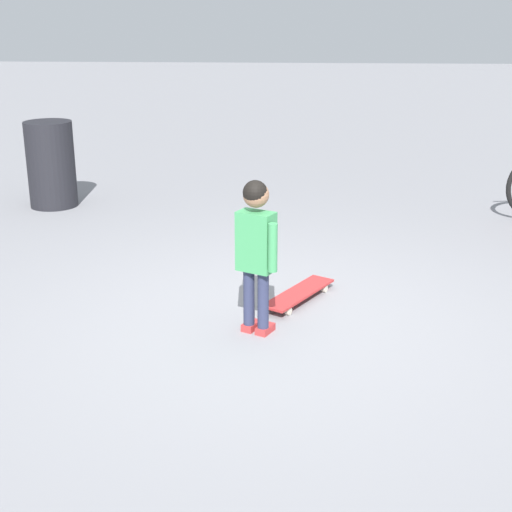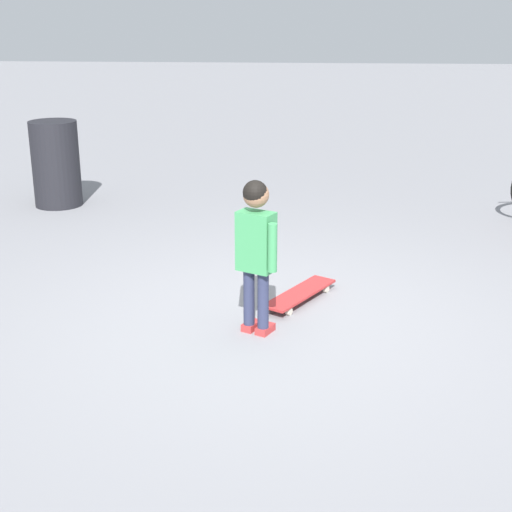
{
  "view_description": "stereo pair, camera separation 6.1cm",
  "coord_description": "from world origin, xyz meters",
  "views": [
    {
      "loc": [
        4.67,
        0.18,
        2.1
      ],
      "look_at": [
        0.15,
        -0.12,
        0.55
      ],
      "focal_mm": 51.23,
      "sensor_mm": 36.0,
      "label": 1
    },
    {
      "loc": [
        4.67,
        0.24,
        2.1
      ],
      "look_at": [
        0.15,
        -0.12,
        0.55
      ],
      "focal_mm": 51.23,
      "sensor_mm": 36.0,
      "label": 2
    }
  ],
  "objects": [
    {
      "name": "child_person",
      "position": [
        0.15,
        -0.11,
        0.66
      ],
      "size": [
        0.34,
        0.28,
        1.06
      ],
      "color": "#2D3351",
      "rests_on": "ground"
    },
    {
      "name": "skateboard",
      "position": [
        -0.43,
        0.17,
        0.06
      ],
      "size": [
        0.76,
        0.55,
        0.07
      ],
      "color": "#B22D2D",
      "rests_on": "ground"
    },
    {
      "name": "ground_plane",
      "position": [
        0.0,
        0.0,
        0.0
      ],
      "size": [
        50.0,
        50.0,
        0.0
      ],
      "primitive_type": "plane",
      "color": "gray"
    },
    {
      "name": "trash_bin",
      "position": [
        -3.04,
        -2.57,
        0.47
      ],
      "size": [
        0.52,
        0.52,
        0.93
      ],
      "primitive_type": "cylinder",
      "color": "black",
      "rests_on": "ground"
    }
  ]
}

